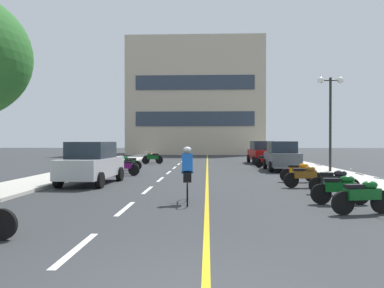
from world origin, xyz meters
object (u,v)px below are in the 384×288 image
at_px(motorcycle_3, 334,181).
at_px(motorcycle_5, 299,172).
at_px(street_lamp_mid, 330,103).
at_px(motorcycle_12, 152,157).
at_px(parked_car_far, 262,152).
at_px(motorcycle_1, 363,196).
at_px(motorcycle_10, 265,160).
at_px(motorcycle_9, 267,161).
at_px(motorcycle_7, 125,165).
at_px(parked_car_near, 91,163).
at_px(parked_car_mid, 282,156).
at_px(motorcycle_8, 129,163).
at_px(motorcycle_6, 124,167).
at_px(motorcycle_11, 152,158).
at_px(motorcycle_2, 340,188).
at_px(motorcycle_4, 305,176).
at_px(cyclist_rider, 187,174).

distance_m(motorcycle_3, motorcycle_5, 4.04).
distance_m(street_lamp_mid, motorcycle_12, 15.99).
bearing_deg(parked_car_far, motorcycle_1, -91.18).
bearing_deg(motorcycle_3, motorcycle_10, 90.80).
bearing_deg(motorcycle_9, motorcycle_3, -88.77).
relative_size(street_lamp_mid, motorcycle_7, 3.18).
height_order(parked_car_near, motorcycle_9, parked_car_near).
bearing_deg(motorcycle_1, motorcycle_5, 88.74).
bearing_deg(motorcycle_3, parked_car_mid, 88.82).
bearing_deg(motorcycle_12, motorcycle_8, -92.03).
bearing_deg(motorcycle_6, parked_car_near, -97.22).
height_order(motorcycle_3, motorcycle_11, same).
bearing_deg(motorcycle_12, street_lamp_mid, -41.49).
distance_m(motorcycle_10, motorcycle_11, 8.84).
bearing_deg(motorcycle_7, motorcycle_1, -54.29).
xyz_separation_m(motorcycle_1, motorcycle_3, (0.43, 3.56, 0.00)).
relative_size(motorcycle_3, motorcycle_9, 1.00).
relative_size(motorcycle_6, motorcycle_10, 1.00).
bearing_deg(motorcycle_8, motorcycle_1, -57.91).
xyz_separation_m(street_lamp_mid, motorcycle_7, (-11.77, -0.29, -3.55)).
relative_size(parked_car_mid, motorcycle_6, 2.50).
xyz_separation_m(motorcycle_1, motorcycle_5, (0.17, 7.59, 0.00)).
relative_size(street_lamp_mid, parked_car_far, 1.26).
height_order(motorcycle_9, motorcycle_10, same).
distance_m(motorcycle_2, motorcycle_6, 12.33).
relative_size(motorcycle_4, motorcycle_9, 1.01).
bearing_deg(motorcycle_6, motorcycle_3, -38.28).
relative_size(parked_car_near, motorcycle_8, 2.53).
relative_size(motorcycle_2, motorcycle_11, 1.04).
xyz_separation_m(motorcycle_3, motorcycle_12, (-9.06, 19.20, 0.00)).
distance_m(motorcycle_1, motorcycle_12, 24.34).
distance_m(motorcycle_2, motorcycle_4, 4.05).
xyz_separation_m(motorcycle_6, motorcycle_9, (8.58, 6.46, 0.00)).
relative_size(motorcycle_10, motorcycle_11, 1.04).
height_order(motorcycle_3, motorcycle_10, same).
bearing_deg(motorcycle_5, motorcycle_3, -86.28).
bearing_deg(motorcycle_10, parked_car_mid, -84.25).
bearing_deg(motorcycle_12, motorcycle_7, -90.52).
xyz_separation_m(street_lamp_mid, parked_car_near, (-12.00, -5.96, -3.11)).
relative_size(motorcycle_6, motorcycle_8, 1.00).
bearing_deg(motorcycle_12, motorcycle_11, -82.11).
xyz_separation_m(motorcycle_2, motorcycle_3, (0.49, 2.05, 0.00)).
relative_size(motorcycle_8, cyclist_rider, 0.96).
height_order(motorcycle_7, motorcycle_8, same).
bearing_deg(motorcycle_8, parked_car_mid, 0.32).
height_order(parked_car_mid, cyclist_rider, parked_car_mid).
distance_m(motorcycle_7, motorcycle_10, 11.03).
xyz_separation_m(motorcycle_2, motorcycle_6, (-8.38, 9.05, 0.00)).
bearing_deg(motorcycle_8, parked_car_near, -90.13).
height_order(street_lamp_mid, motorcycle_7, street_lamp_mid).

